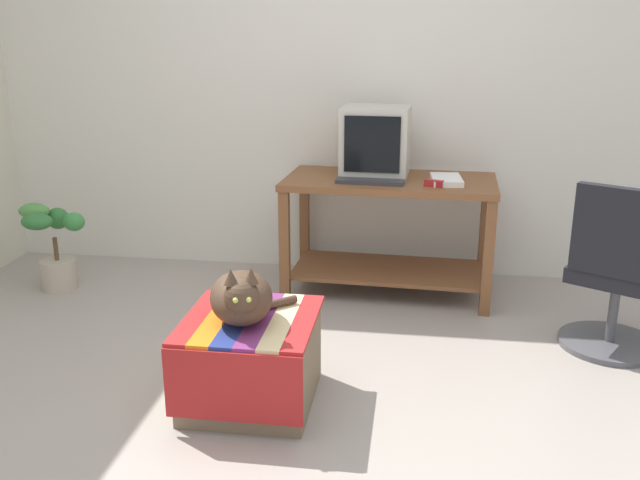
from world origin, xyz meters
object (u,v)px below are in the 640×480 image
at_px(potted_plant, 53,246).
at_px(cat, 242,297).
at_px(ottoman_with_blanket, 251,359).
at_px(office_chair, 614,280).
at_px(tv_monitor, 376,142).
at_px(stapler, 434,183).
at_px(book, 446,180).
at_px(keyboard, 370,181).
at_px(desk, 389,216).

bearing_deg(potted_plant, cat, -38.46).
bearing_deg(cat, ottoman_with_blanket, 51.48).
relative_size(potted_plant, office_chair, 0.63).
height_order(tv_monitor, cat, tv_monitor).
height_order(ottoman_with_blanket, stapler, stapler).
relative_size(book, ottoman_with_blanket, 0.47).
distance_m(tv_monitor, office_chair, 1.59).
height_order(potted_plant, office_chair, office_chair).
xyz_separation_m(book, cat, (-0.89, -1.44, -0.23)).
xyz_separation_m(keyboard, office_chair, (1.28, -0.55, -0.35)).
height_order(keyboard, office_chair, office_chair).
xyz_separation_m(ottoman_with_blanket, office_chair, (1.71, 0.76, 0.19)).
height_order(cat, office_chair, office_chair).
relative_size(tv_monitor, book, 1.46).
distance_m(tv_monitor, keyboard, 0.29).
xyz_separation_m(keyboard, ottoman_with_blanket, (-0.42, -1.31, -0.54)).
height_order(potted_plant, stapler, stapler).
bearing_deg(book, desk, 165.08).
relative_size(keyboard, stapler, 3.64).
bearing_deg(tv_monitor, stapler, -33.97).
distance_m(keyboard, potted_plant, 2.05).
bearing_deg(stapler, keyboard, 103.28).
bearing_deg(keyboard, office_chair, -18.88).
bearing_deg(cat, desk, 53.89).
distance_m(desk, tv_monitor, 0.46).
distance_m(book, ottoman_with_blanket, 1.73).
height_order(desk, tv_monitor, tv_monitor).
bearing_deg(tv_monitor, cat, -103.23).
distance_m(book, stapler, 0.15).
distance_m(desk, potted_plant, 2.13).
height_order(keyboard, potted_plant, keyboard).
relative_size(keyboard, book, 1.38).
xyz_separation_m(desk, stapler, (0.26, -0.19, 0.25)).
xyz_separation_m(tv_monitor, book, (0.43, -0.14, -0.19)).
bearing_deg(tv_monitor, potted_plant, -167.58).
distance_m(cat, potted_plant, 2.00).
bearing_deg(desk, tv_monitor, 145.06).
distance_m(ottoman_with_blanket, office_chair, 1.88).
height_order(desk, book, book).
bearing_deg(book, potted_plant, -179.31).
xyz_separation_m(cat, stapler, (0.81, 1.31, 0.23)).
bearing_deg(stapler, cat, 169.40).
height_order(keyboard, cat, keyboard).
bearing_deg(ottoman_with_blanket, office_chair, 24.06).
bearing_deg(stapler, book, -9.63).
bearing_deg(book, ottoman_with_blanket, -125.98).
distance_m(tv_monitor, stapler, 0.49).
xyz_separation_m(desk, office_chair, (1.17, -0.69, -0.11)).
xyz_separation_m(keyboard, potted_plant, (-2.00, -0.12, -0.46)).
bearing_deg(tv_monitor, office_chair, -28.34).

